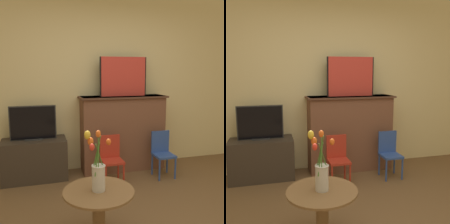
# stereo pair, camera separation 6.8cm
# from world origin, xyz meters

# --- Properties ---
(wall_back) EXTENTS (8.00, 0.06, 2.70)m
(wall_back) POSITION_xyz_m (0.00, 2.13, 1.35)
(wall_back) COLOR beige
(wall_back) RESTS_ON ground
(fireplace_mantel) EXTENTS (1.32, 0.41, 1.14)m
(fireplace_mantel) POSITION_xyz_m (0.30, 1.92, 0.58)
(fireplace_mantel) COLOR brown
(fireplace_mantel) RESTS_ON ground
(painting) EXTENTS (0.72, 0.03, 0.58)m
(painting) POSITION_xyz_m (0.31, 1.92, 1.43)
(painting) COLOR black
(painting) RESTS_ON fireplace_mantel
(tv_stand) EXTENTS (0.87, 0.44, 0.57)m
(tv_stand) POSITION_xyz_m (-1.01, 1.86, 0.29)
(tv_stand) COLOR #382D23
(tv_stand) RESTS_ON ground
(tv_monitor) EXTENTS (0.62, 0.12, 0.47)m
(tv_monitor) POSITION_xyz_m (-1.01, 1.87, 0.80)
(tv_monitor) COLOR #2D2D2D
(tv_monitor) RESTS_ON tv_stand
(chair_red) EXTENTS (0.28, 0.28, 0.65)m
(chair_red) POSITION_xyz_m (-0.02, 1.45, 0.37)
(chair_red) COLOR #B22D1E
(chair_red) RESTS_ON ground
(chair_blue) EXTENTS (0.28, 0.28, 0.65)m
(chair_blue) POSITION_xyz_m (0.76, 1.49, 0.37)
(chair_blue) COLOR #2D4C99
(chair_blue) RESTS_ON ground
(side_table) EXTENTS (0.61, 0.61, 0.52)m
(side_table) POSITION_xyz_m (-0.48, 0.21, 0.34)
(side_table) COLOR brown
(side_table) RESTS_ON ground
(vase_tulips) EXTENTS (0.22, 0.20, 0.53)m
(vase_tulips) POSITION_xyz_m (-0.49, 0.22, 0.70)
(vase_tulips) COLOR beige
(vase_tulips) RESTS_ON side_table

